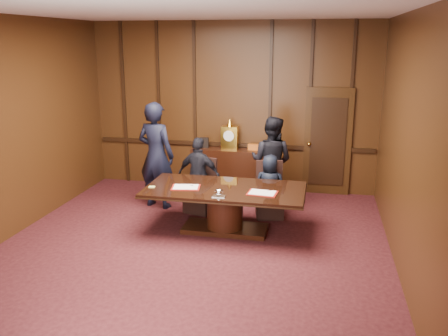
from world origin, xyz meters
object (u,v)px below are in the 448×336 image
object	(u,v)px
signatory_right	(270,186)
signatory_left	(199,176)
conference_table	(225,202)
sideboard	(230,168)
witness_right	(271,161)
witness_left	(156,155)

from	to	relation	value
signatory_right	signatory_left	bearing A→B (deg)	2.67
signatory_left	conference_table	bearing A→B (deg)	137.90
conference_table	signatory_right	world-z (taller)	signatory_right
sideboard	conference_table	distance (m)	2.26
signatory_left	sideboard	bearing A→B (deg)	-92.55
conference_table	witness_right	bearing A→B (deg)	68.76
signatory_right	witness_left	distance (m)	2.22
signatory_right	witness_right	distance (m)	0.77
signatory_left	witness_left	size ratio (longest dim) A/B	0.70
sideboard	signatory_left	size ratio (longest dim) A/B	1.13
conference_table	witness_right	size ratio (longest dim) A/B	1.52
witness_right	signatory_left	bearing A→B (deg)	44.87
signatory_left	signatory_right	size ratio (longest dim) A/B	1.22
signatory_left	signatory_right	xyz separation A→B (m)	(1.30, 0.00, -0.13)
conference_table	witness_left	distance (m)	1.86
sideboard	witness_right	bearing A→B (deg)	-36.79
signatory_right	witness_left	world-z (taller)	witness_left
signatory_right	witness_left	bearing A→B (deg)	-1.34
signatory_left	witness_right	world-z (taller)	witness_right
signatory_left	witness_right	distance (m)	1.44
conference_table	sideboard	bearing A→B (deg)	99.23
conference_table	witness_right	xyz separation A→B (m)	(0.59, 1.52, 0.35)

